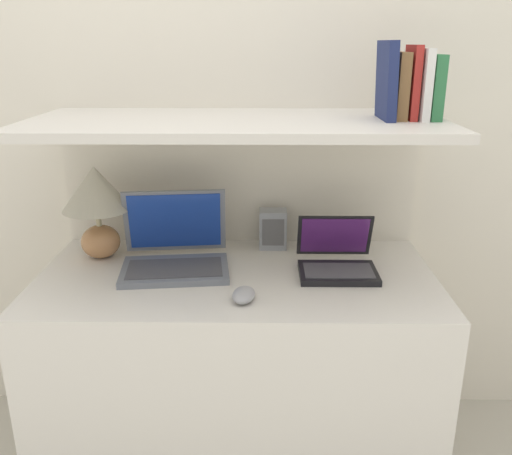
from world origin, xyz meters
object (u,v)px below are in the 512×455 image
laptop_large (175,253)px  book_white (421,84)px  laptop_small (337,260)px  book_navy (387,80)px  router_box (273,229)px  book_red (412,83)px  table_lamp (97,199)px  computer_mouse (244,295)px  book_green (433,87)px  book_brown (399,86)px

laptop_large → book_white: size_ratio=1.81×
laptop_small → book_navy: book_navy is taller
router_box → book_red: 0.68m
book_red → book_navy: book_navy is taller
table_lamp → computer_mouse: size_ratio=2.96×
table_lamp → book_white: book_white is taller
book_white → laptop_small: bearing=-170.0°
router_box → book_green: book_green is taller
book_brown → book_navy: book_navy is taller
book_navy → laptop_large: bearing=-178.7°
book_white → laptop_large: bearing=-178.8°
book_navy → book_brown: bearing=0.0°
table_lamp → book_white: 1.10m
table_lamp → computer_mouse: bearing=-33.3°
table_lamp → book_green: size_ratio=1.71×
laptop_large → computer_mouse: 0.34m
book_white → book_brown: 0.06m
laptop_large → book_green: 0.95m
table_lamp → book_navy: 1.00m
computer_mouse → book_white: bearing=26.0°
laptop_large → book_green: bearing=1.1°
book_red → laptop_small: bearing=-168.6°
book_brown → laptop_small: bearing=-166.2°
laptop_large → book_navy: 0.85m
laptop_small → book_green: size_ratio=1.32×
router_box → book_white: (0.43, -0.18, 0.52)m
laptop_small → table_lamp: bearing=171.8°
computer_mouse → laptop_small: bearing=36.2°
laptop_large → laptop_small: laptop_large is taller
book_white → book_navy: 0.10m
laptop_small → router_box: bearing=133.2°
laptop_small → book_brown: 0.57m
book_red → book_green: bearing=0.0°
book_green → router_box: bearing=159.4°
table_lamp → router_box: table_lamp is taller
laptop_large → book_red: 0.91m
table_lamp → book_red: 1.07m
laptop_large → laptop_small: (0.53, -0.03, -0.01)m
laptop_large → book_navy: size_ratio=1.63×
table_lamp → router_box: size_ratio=2.29×
book_white → book_red: (-0.03, 0.00, 0.00)m
table_lamp → book_red: size_ratio=1.50×
book_white → book_navy: size_ratio=0.90×
computer_mouse → book_navy: 0.76m
laptop_large → computer_mouse: laptop_large is taller
laptop_small → book_green: (0.26, 0.04, 0.54)m
router_box → table_lamp: bearing=-170.3°
book_green → book_red: 0.07m
computer_mouse → router_box: size_ratio=0.77×
computer_mouse → book_green: bearing=24.6°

